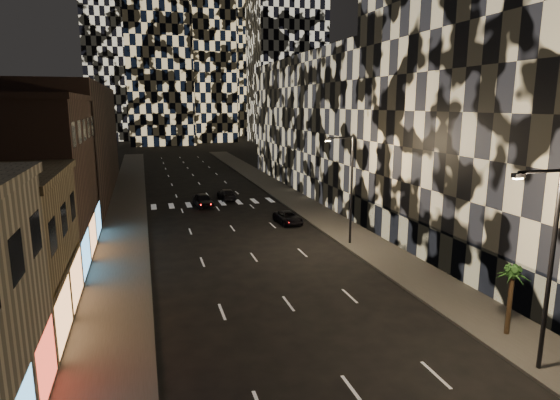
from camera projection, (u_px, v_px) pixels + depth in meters
sidewalk_left at (127, 208)px, 53.37m from camera, size 4.00×120.00×0.15m
sidewalk_right at (293, 198)px, 58.89m from camera, size 4.00×120.00×0.15m
curb_left at (146, 207)px, 53.95m from camera, size 0.20×120.00×0.15m
curb_right at (277, 199)px, 58.31m from camera, size 0.20×120.00×0.15m
retail_brown at (16, 182)px, 34.74m from camera, size 10.00×15.00×12.00m
retail_filler_left at (67, 142)px, 59.44m from camera, size 10.00×40.00×14.00m
midrise_right at (522, 114)px, 35.49m from camera, size 16.00×25.00×22.00m
midrise_base at (426, 242)px, 35.28m from camera, size 0.60×25.00×3.00m
midrise_filler_right at (345, 123)px, 66.43m from camera, size 16.00×40.00×18.00m
streetlight_near at (547, 257)px, 19.78m from camera, size 2.55×0.25×9.00m
streetlight_far at (349, 182)px, 38.58m from camera, size 2.55×0.25×9.00m
car_dark_midlane at (203, 200)px, 54.29m from camera, size 2.25×4.60×1.51m
car_dark_oncoming at (227, 194)px, 58.35m from camera, size 1.94×4.58×1.32m
car_dark_rightlane at (288, 218)px, 46.59m from camera, size 2.32×4.44×1.19m
palm_tree at (512, 278)px, 23.40m from camera, size 1.87×1.87×3.68m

